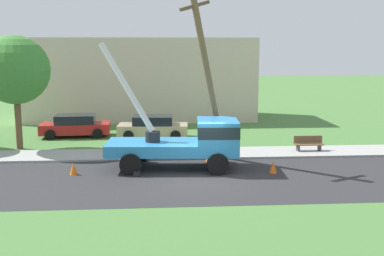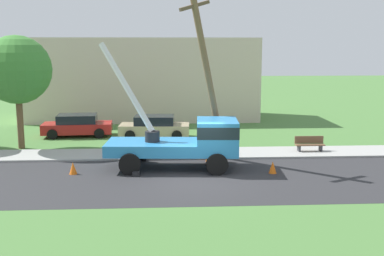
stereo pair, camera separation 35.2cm
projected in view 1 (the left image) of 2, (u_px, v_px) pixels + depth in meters
ground_plane at (184, 131)px, 32.72m from camera, size 120.00×120.00×0.00m
road_asphalt at (199, 179)px, 20.93m from camera, size 80.00×7.25×0.01m
sidewalk_strip at (191, 153)px, 25.75m from camera, size 80.00×2.58×0.10m
utility_truck at (190, 139)px, 22.62m from camera, size 6.74×3.21×5.98m
leaning_utility_pole at (207, 72)px, 23.41m from camera, size 2.60×2.02×8.78m
traffic_cone_ahead at (273, 167)px, 21.95m from camera, size 0.36×0.36×0.56m
traffic_cone_behind at (73, 169)px, 21.66m from camera, size 0.36×0.36×0.56m
traffic_cone_curbside at (209, 156)px, 24.15m from camera, size 0.36×0.36×0.56m
parked_sedan_red at (75, 126)px, 30.70m from camera, size 4.50×2.19×1.42m
parked_sedan_tan at (153, 127)px, 30.25m from camera, size 4.50×2.20×1.42m
park_bench at (308, 144)px, 26.21m from camera, size 1.60×0.45×0.90m
roadside_tree_near at (15, 70)px, 26.37m from camera, size 3.83×3.83×6.40m
lowrise_building_backdrop at (140, 79)px, 38.11m from camera, size 18.00×6.00×6.40m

